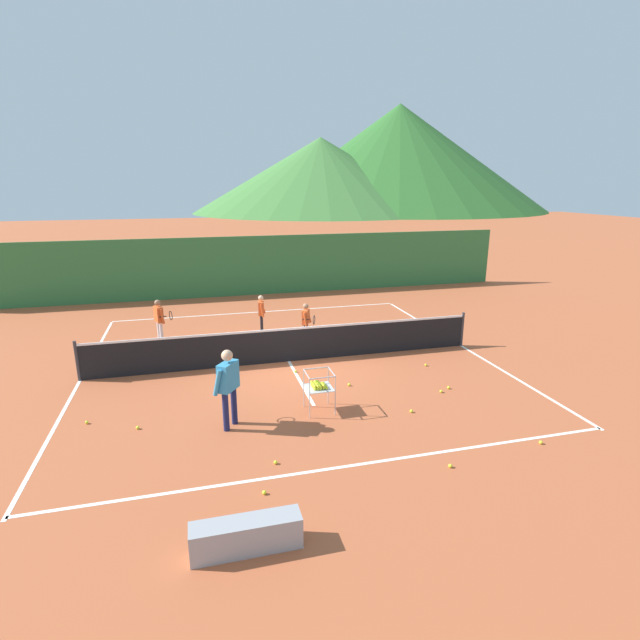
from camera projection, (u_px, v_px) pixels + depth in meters
name	position (u px, v px, depth m)	size (l,w,h in m)	color
ground_plane	(289.00, 361.00, 13.55)	(120.00, 120.00, 0.00)	#B25633
line_baseline_near	(348.00, 466.00, 8.53)	(10.75, 0.08, 0.01)	white
line_baseline_far	(261.00, 312.00, 18.73)	(10.75, 0.08, 0.01)	white
line_sideline_west	(80.00, 380.00, 12.23)	(0.08, 10.96, 0.01)	white
line_sideline_east	(461.00, 345.00, 14.86)	(0.08, 10.96, 0.01)	white
line_service_center	(289.00, 361.00, 13.54)	(0.08, 5.81, 0.01)	white
tennis_net	(289.00, 344.00, 13.41)	(10.84, 0.08, 1.05)	#333338
instructor	(228.00, 381.00, 9.65)	(0.57, 0.82, 1.66)	#191E4C
student_0	(159.00, 317.00, 14.93)	(0.58, 0.57, 1.37)	silver
student_1	(261.00, 311.00, 15.89)	(0.29, 0.52, 1.28)	black
student_2	(306.00, 319.00, 14.89)	(0.41, 0.70, 1.27)	navy
ball_cart	(319.00, 386.00, 10.44)	(0.58, 0.58, 0.90)	#B7B7BC
tennis_ball_0	(441.00, 391.00, 11.52)	(0.07, 0.07, 0.07)	yellow
tennis_ball_1	(450.00, 466.00, 8.48)	(0.07, 0.07, 0.07)	yellow
tennis_ball_2	(264.00, 492.00, 7.75)	(0.07, 0.07, 0.07)	yellow
tennis_ball_3	(411.00, 411.00, 10.52)	(0.07, 0.07, 0.07)	yellow
tennis_ball_4	(138.00, 428.00, 9.81)	(0.07, 0.07, 0.07)	yellow
tennis_ball_5	(449.00, 388.00, 11.73)	(0.07, 0.07, 0.07)	yellow
tennis_ball_6	(87.00, 422.00, 10.02)	(0.07, 0.07, 0.07)	yellow
tennis_ball_7	(276.00, 462.00, 8.59)	(0.07, 0.07, 0.07)	yellow
tennis_ball_8	(295.00, 371.00, 12.73)	(0.07, 0.07, 0.07)	yellow
tennis_ball_9	(349.00, 385.00, 11.90)	(0.07, 0.07, 0.07)	yellow
tennis_ball_10	(541.00, 442.00, 9.25)	(0.07, 0.07, 0.07)	yellow
tennis_ball_11	(426.00, 365.00, 13.18)	(0.07, 0.07, 0.07)	yellow
windscreen_fence	(250.00, 266.00, 21.25)	(23.64, 0.08, 2.60)	#33753D
courtside_bench	(246.00, 535.00, 6.53)	(1.50, 0.36, 0.46)	#99999E
hill_0	(398.00, 158.00, 87.87)	(52.25, 52.25, 18.33)	#2D6628
hill_1	(321.00, 175.00, 81.51)	(42.92, 42.92, 12.10)	#427A38
hill_2	(404.00, 180.00, 90.37)	(37.68, 37.68, 10.62)	#427A38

